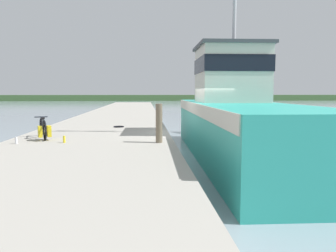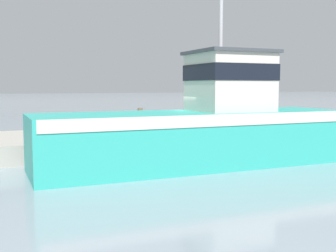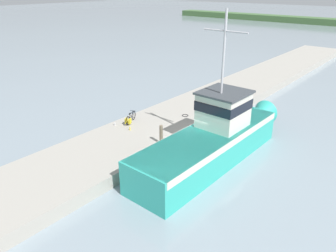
{
  "view_description": "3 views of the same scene",
  "coord_description": "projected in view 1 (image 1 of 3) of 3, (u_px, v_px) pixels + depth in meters",
  "views": [
    {
      "loc": [
        -1.92,
        -12.58,
        2.36
      ],
      "look_at": [
        -1.06,
        -0.5,
        1.11
      ],
      "focal_mm": 35.0,
      "sensor_mm": 36.0,
      "label": 1
    },
    {
      "loc": [
        14.84,
        -8.44,
        2.9
      ],
      "look_at": [
        0.22,
        -1.81,
        1.38
      ],
      "focal_mm": 45.0,
      "sensor_mm": 36.0,
      "label": 2
    },
    {
      "loc": [
        10.7,
        -16.45,
        10.14
      ],
      "look_at": [
        -1.97,
        -1.02,
        1.4
      ],
      "focal_mm": 35.0,
      "sensor_mm": 36.0,
      "label": 3
    }
  ],
  "objects": [
    {
      "name": "ground_plane",
      "position": [
        194.0,
        153.0,
        12.86
      ],
      "size": [
        320.0,
        320.0,
        0.0
      ],
      "primitive_type": "plane",
      "color": "#84939E"
    },
    {
      "name": "water_bottle_by_bike",
      "position": [
        64.0,
        139.0,
        10.33
      ],
      "size": [
        0.08,
        0.08,
        0.22
      ],
      "primitive_type": "cylinder",
      "color": "yellow",
      "rests_on": "dock_pier"
    },
    {
      "name": "hose_coil",
      "position": [
        119.0,
        127.0,
        14.99
      ],
      "size": [
        0.48,
        0.48,
        0.04
      ],
      "primitive_type": "torus",
      "color": "black",
      "rests_on": "dock_pier"
    },
    {
      "name": "bicycle_touring",
      "position": [
        43.0,
        129.0,
        11.13
      ],
      "size": [
        0.83,
        1.65,
        0.74
      ],
      "rotation": [
        0.0,
        0.0,
        0.39
      ],
      "color": "black",
      "rests_on": "dock_pier"
    },
    {
      "name": "fishing_boat_main",
      "position": [
        235.0,
        117.0,
        12.21
      ],
      "size": [
        3.36,
        13.68,
        8.92
      ],
      "rotation": [
        0.0,
        0.0,
        -0.02
      ],
      "color": "teal",
      "rests_on": "ground_plane"
    },
    {
      "name": "mooring_post",
      "position": [
        159.0,
        123.0,
        10.32
      ],
      "size": [
        0.21,
        0.21,
        1.23
      ],
      "primitive_type": "cylinder",
      "color": "#756651",
      "rests_on": "dock_pier"
    },
    {
      "name": "dock_pier",
      "position": [
        97.0,
        144.0,
        12.55
      ],
      "size": [
        5.54,
        80.0,
        0.77
      ],
      "primitive_type": "cube",
      "color": "#A39E93",
      "rests_on": "ground_plane"
    },
    {
      "name": "water_bottle_on_curb",
      "position": [
        16.0,
        140.0,
        10.13
      ],
      "size": [
        0.08,
        0.08,
        0.21
      ],
      "primitive_type": "cylinder",
      "color": "silver",
      "rests_on": "dock_pier"
    },
    {
      "name": "far_shoreline",
      "position": [
        256.0,
        98.0,
        94.0
      ],
      "size": [
        180.0,
        5.0,
        1.62
      ],
      "primitive_type": "cube",
      "color": "#426638",
      "rests_on": "ground_plane"
    }
  ]
}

